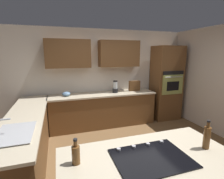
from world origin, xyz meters
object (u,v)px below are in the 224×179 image
at_px(wall_oven, 166,83).
at_px(cooktop, 151,158).
at_px(sink_unit, 14,133).
at_px(second_bottle, 207,137).
at_px(blender, 115,87).
at_px(mixing_bowl, 66,94).
at_px(spice_rack, 134,86).
at_px(oil_bottle, 76,154).

xyz_separation_m(wall_oven, cooktop, (2.23, 2.94, -0.18)).
relative_size(sink_unit, second_bottle, 2.11).
bearing_deg(blender, second_bottle, 90.96).
bearing_deg(wall_oven, mixing_bowl, -0.52).
relative_size(sink_unit, spice_rack, 2.19).
xyz_separation_m(blender, mixing_bowl, (1.30, 0.00, -0.09)).
height_order(blender, spice_rack, blender).
relative_size(wall_oven, blender, 6.62).
height_order(mixing_bowl, second_bottle, second_bottle).
bearing_deg(sink_unit, wall_oven, -152.42).
bearing_deg(sink_unit, mixing_bowl, -111.79).
height_order(sink_unit, oil_bottle, oil_bottle).
xyz_separation_m(wall_oven, spice_rack, (1.00, -0.08, -0.04)).
distance_m(oil_bottle, second_bottle, 1.43).
distance_m(sink_unit, blender, 2.85).
bearing_deg(spice_rack, blender, 5.48).
bearing_deg(blender, cooktop, 77.96).
xyz_separation_m(spice_rack, oil_bottle, (1.97, 2.88, -0.04)).
distance_m(wall_oven, spice_rack, 1.00).
bearing_deg(wall_oven, second_bottle, 62.38).
height_order(cooktop, mixing_bowl, mixing_bowl).
xyz_separation_m(sink_unit, spice_rack, (-2.68, -2.00, 0.12)).
xyz_separation_m(cooktop, spice_rack, (-1.23, -3.03, 0.14)).
xyz_separation_m(sink_unit, cooktop, (-1.45, 1.02, -0.01)).
xyz_separation_m(blender, spice_rack, (-0.60, -0.06, 0.00)).
height_order(cooktop, blender, blender).
relative_size(cooktop, spice_rack, 2.38).
height_order(sink_unit, second_bottle, second_bottle).
xyz_separation_m(sink_unit, blender, (-2.08, -1.95, 0.12)).
relative_size(wall_oven, cooktop, 2.85).
height_order(cooktop, spice_rack, spice_rack).
distance_m(sink_unit, cooktop, 1.77).
bearing_deg(mixing_bowl, second_bottle, 114.31).
relative_size(blender, spice_rack, 1.02).
distance_m(blender, spice_rack, 0.60).
bearing_deg(blender, oil_bottle, 64.14).
distance_m(cooktop, oil_bottle, 0.75).
xyz_separation_m(sink_unit, oil_bottle, (-0.71, 0.87, 0.08)).
height_order(wall_oven, sink_unit, wall_oven).
height_order(sink_unit, blender, blender).
distance_m(spice_rack, oil_bottle, 3.49).
distance_m(blender, second_bottle, 2.99).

